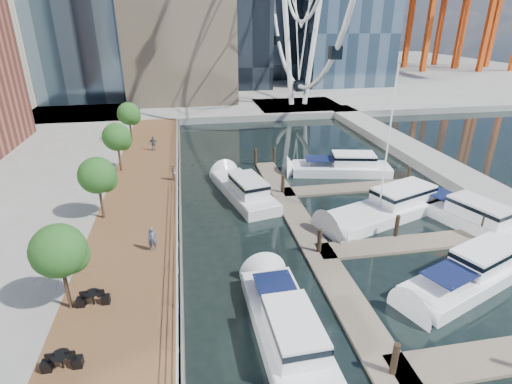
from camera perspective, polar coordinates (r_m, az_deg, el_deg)
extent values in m
plane|color=black|center=(20.33, 7.97, -21.54)|extent=(520.00, 520.00, 0.00)
cube|color=brown|center=(31.90, -16.24, -3.15)|extent=(6.00, 60.00, 1.00)
cube|color=#595954|center=(31.68, -10.85, -2.79)|extent=(0.25, 60.00, 1.00)
cube|color=gray|center=(116.43, -8.02, 16.50)|extent=(200.00, 114.00, 1.00)
cube|color=gray|center=(44.08, 25.18, 2.96)|extent=(4.00, 60.00, 1.00)
cube|color=gray|center=(69.61, 6.00, 11.95)|extent=(14.00, 12.00, 1.00)
cube|color=#6D6051|center=(28.63, 7.66, -6.48)|extent=(2.00, 32.00, 0.20)
cube|color=#6D6051|center=(29.38, 20.16, -7.02)|extent=(12.00, 2.00, 0.20)
cube|color=#6D6051|center=(37.32, 12.80, 0.52)|extent=(12.00, 2.00, 0.20)
cylinder|color=white|center=(67.57, 4.30, 23.20)|extent=(0.80, 0.80, 26.00)
cylinder|color=white|center=(68.97, 8.68, 23.02)|extent=(0.80, 0.80, 26.00)
cylinder|color=#3F2B1C|center=(22.19, -25.41, -12.20)|extent=(0.20, 0.20, 2.40)
sphere|color=#265B1E|center=(21.12, -26.40, -7.52)|extent=(2.60, 2.60, 2.60)
cylinder|color=#3F2B1C|center=(30.70, -21.19, -1.42)|extent=(0.20, 0.20, 2.40)
sphere|color=#265B1E|center=(29.93, -21.77, 2.23)|extent=(2.60, 2.60, 2.60)
cylinder|color=#3F2B1C|center=(39.90, -18.89, 4.55)|extent=(0.20, 0.20, 2.40)
sphere|color=#265B1E|center=(39.31, -19.29, 7.44)|extent=(2.60, 2.60, 2.60)
cylinder|color=#3F2B1C|center=(49.42, -17.45, 8.26)|extent=(0.20, 0.20, 2.40)
sphere|color=#265B1E|center=(48.94, -17.75, 10.62)|extent=(2.60, 2.60, 2.60)
imported|color=#4A4F63|center=(25.62, -14.58, -6.52)|extent=(0.63, 0.45, 1.64)
imported|color=gray|center=(36.25, -11.84, 2.73)|extent=(0.62, 0.77, 1.51)
imported|color=#383F47|center=(45.31, -14.45, 6.75)|extent=(0.97, 0.47, 1.60)
imported|color=#0F3A23|center=(22.10, -25.30, -12.20)|extent=(2.84, 2.89, 2.48)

